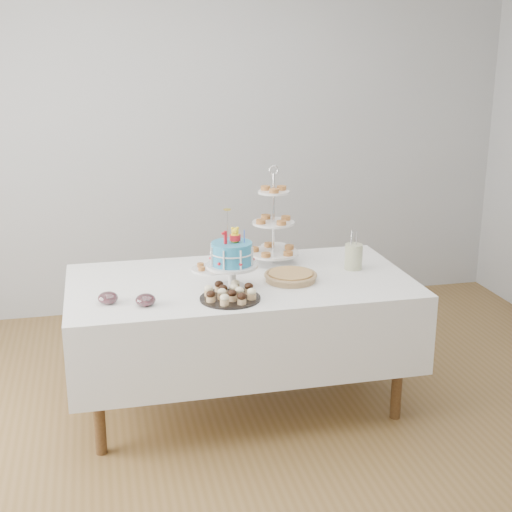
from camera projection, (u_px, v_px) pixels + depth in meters
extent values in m
plane|color=brown|center=(252.00, 428.00, 3.95)|extent=(5.00, 5.00, 0.00)
cube|color=#A4A7AA|center=(194.00, 138.00, 5.43)|extent=(5.00, 0.04, 2.70)
cube|color=#A4A7AA|center=(435.00, 350.00, 1.70)|extent=(5.00, 0.04, 2.70)
cube|color=silver|center=(240.00, 317.00, 4.08)|extent=(1.92, 1.02, 0.45)
cylinder|color=brown|center=(98.00, 395.00, 3.62)|extent=(0.06, 0.06, 0.67)
cylinder|color=brown|center=(398.00, 364.00, 3.97)|extent=(0.06, 0.06, 0.67)
cylinder|color=brown|center=(96.00, 338.00, 4.31)|extent=(0.06, 0.06, 0.67)
cylinder|color=brown|center=(352.00, 316.00, 4.66)|extent=(0.06, 0.06, 0.67)
cylinder|color=teal|center=(232.00, 253.00, 3.83)|extent=(0.22, 0.22, 0.12)
torus|color=white|center=(232.00, 252.00, 3.83)|extent=(0.24, 0.24, 0.01)
cube|color=red|center=(225.00, 237.00, 3.78)|extent=(0.02, 0.02, 0.07)
cylinder|color=blue|center=(244.00, 236.00, 3.80)|extent=(0.01, 0.01, 0.07)
cylinder|color=silver|center=(228.00, 226.00, 3.81)|extent=(0.00, 0.00, 0.17)
cylinder|color=yellow|center=(227.00, 209.00, 3.79)|extent=(0.04, 0.04, 0.01)
cylinder|color=black|center=(230.00, 298.00, 3.70)|extent=(0.32, 0.32, 0.01)
ellipsoid|color=black|center=(218.00, 291.00, 3.68)|extent=(0.05, 0.05, 0.04)
ellipsoid|color=#FAE8C1|center=(242.00, 289.00, 3.70)|extent=(0.05, 0.05, 0.04)
cylinder|color=tan|center=(291.00, 278.00, 3.99)|extent=(0.28, 0.28, 0.03)
cylinder|color=#B68C46|center=(291.00, 274.00, 3.98)|extent=(0.25, 0.25, 0.02)
torus|color=tan|center=(291.00, 275.00, 3.99)|extent=(0.30, 0.30, 0.02)
cylinder|color=silver|center=(273.00, 219.00, 4.23)|extent=(0.02, 0.02, 0.55)
cylinder|color=white|center=(273.00, 253.00, 4.29)|extent=(0.31, 0.31, 0.01)
cylinder|color=white|center=(273.00, 223.00, 4.24)|extent=(0.25, 0.25, 0.01)
cylinder|color=white|center=(274.00, 192.00, 4.18)|extent=(0.19, 0.19, 0.01)
torus|color=silver|center=(274.00, 170.00, 4.15)|extent=(0.06, 0.01, 0.06)
cylinder|color=white|center=(275.00, 251.00, 4.44)|extent=(0.18, 0.18, 0.07)
cylinder|color=white|center=(210.00, 269.00, 4.18)|extent=(0.22, 0.22, 0.01)
ellipsoid|color=silver|center=(146.00, 300.00, 3.61)|extent=(0.10, 0.10, 0.06)
cylinder|color=#540713|center=(146.00, 301.00, 3.61)|extent=(0.07, 0.07, 0.03)
ellipsoid|color=silver|center=(108.00, 298.00, 3.64)|extent=(0.10, 0.10, 0.06)
cylinder|color=#540713|center=(108.00, 299.00, 3.64)|extent=(0.07, 0.07, 0.03)
cylinder|color=silver|center=(353.00, 257.00, 4.18)|extent=(0.10, 0.10, 0.15)
cylinder|color=silver|center=(362.00, 254.00, 4.19)|extent=(0.01, 0.01, 0.08)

